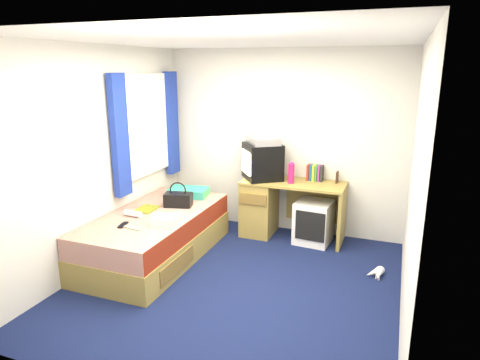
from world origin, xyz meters
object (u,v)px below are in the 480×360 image
at_px(pink_water_bottle, 291,174).
at_px(white_heels, 376,273).
at_px(pillow, 189,192).
at_px(storage_cube, 314,222).
at_px(magazine, 147,209).
at_px(bed, 156,235).
at_px(colour_swatch_fan, 132,228).
at_px(desk, 272,205).
at_px(crt_tv, 262,161).
at_px(aerosol_can, 290,174).
at_px(towel, 165,220).
at_px(picture_frame, 337,177).
at_px(handbag, 178,199).
at_px(water_bottle, 133,214).
at_px(remote_control, 123,225).
at_px(vcr, 263,140).

bearing_deg(pink_water_bottle, white_heels, -31.16).
bearing_deg(pillow, storage_cube, 12.81).
bearing_deg(pink_water_bottle, magazine, -146.03).
bearing_deg(bed, colour_swatch_fan, -85.51).
relative_size(desk, pink_water_bottle, 5.36).
height_order(pillow, crt_tv, crt_tv).
bearing_deg(colour_swatch_fan, aerosol_can, 54.25).
xyz_separation_m(towel, colour_swatch_fan, (-0.26, -0.22, -0.04)).
distance_m(bed, picture_frame, 2.34).
height_order(pillow, desk, desk).
relative_size(storage_cube, colour_swatch_fan, 2.44).
bearing_deg(pillow, magazine, -108.10).
height_order(desk, colour_swatch_fan, desk).
relative_size(handbag, water_bottle, 1.79).
height_order(pillow, storage_cube, pillow).
relative_size(crt_tv, magazine, 2.24).
bearing_deg(picture_frame, pillow, -161.88).
xyz_separation_m(crt_tv, colour_swatch_fan, (-0.87, -1.66, -0.43)).
distance_m(aerosol_can, water_bottle, 2.03).
bearing_deg(water_bottle, picture_frame, 36.70).
xyz_separation_m(bed, picture_frame, (1.85, 1.32, 0.55)).
xyz_separation_m(desk, picture_frame, (0.79, 0.16, 0.41)).
xyz_separation_m(pink_water_bottle, remote_control, (-1.42, -1.54, -0.32)).
distance_m(desk, vcr, 0.86).
bearing_deg(desk, white_heels, -28.90).
bearing_deg(desk, colour_swatch_fan, -121.67).
height_order(aerosol_can, magazine, aerosol_can).
height_order(handbag, white_heels, handbag).
xyz_separation_m(picture_frame, aerosol_can, (-0.58, -0.10, 0.01)).
xyz_separation_m(desk, magazine, (-1.22, -1.08, 0.14)).
bearing_deg(aerosol_can, storage_cube, -20.25).
xyz_separation_m(pink_water_bottle, white_heels, (1.13, -0.68, -0.83)).
height_order(towel, colour_swatch_fan, towel).
xyz_separation_m(towel, remote_control, (-0.40, -0.20, -0.04)).
relative_size(handbag, magazine, 1.28).
xyz_separation_m(remote_control, white_heels, (2.54, 0.86, -0.51)).
xyz_separation_m(bed, magazine, (-0.16, 0.08, 0.28)).
height_order(vcr, aerosol_can, vcr).
relative_size(handbag, remote_control, 2.23).
bearing_deg(desk, crt_tv, 179.57).
height_order(bed, storage_cube, bed).
distance_m(pillow, aerosol_can, 1.33).
height_order(desk, towel, desk).
bearing_deg(crt_tv, handbag, -79.27).
height_order(pillow, handbag, handbag).
bearing_deg(pillow, colour_swatch_fan, -90.76).
height_order(desk, storage_cube, desk).
distance_m(desk, pink_water_bottle, 0.54).
xyz_separation_m(storage_cube, towel, (-1.32, -1.36, 0.32)).
relative_size(desk, remote_control, 8.12).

